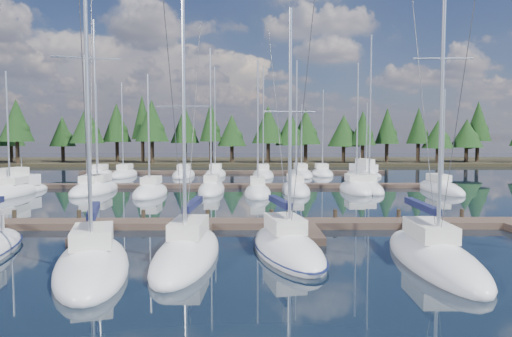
{
  "coord_description": "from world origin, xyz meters",
  "views": [
    {
      "loc": [
        2.65,
        -9.24,
        5.35
      ],
      "look_at": [
        3.07,
        22.0,
        3.27
      ],
      "focal_mm": 32.0,
      "sensor_mm": 36.0,
      "label": 1
    }
  ],
  "objects_px": {
    "front_sailboat_5": "(433,256)",
    "motor_yacht_left": "(16,188)",
    "main_dock": "(205,226)",
    "front_sailboat_2": "(92,264)",
    "front_sailboat_3": "(187,253)",
    "motor_yacht_right": "(363,173)",
    "front_sailboat_4": "(287,248)"
  },
  "relations": [
    {
      "from": "front_sailboat_2",
      "to": "motor_yacht_left",
      "type": "bearing_deg",
      "value": 122.07
    },
    {
      "from": "front_sailboat_5",
      "to": "motor_yacht_right",
      "type": "bearing_deg",
      "value": 79.6
    },
    {
      "from": "front_sailboat_4",
      "to": "front_sailboat_5",
      "type": "relative_size",
      "value": 0.76
    },
    {
      "from": "front_sailboat_2",
      "to": "front_sailboat_3",
      "type": "bearing_deg",
      "value": 25.52
    },
    {
      "from": "front_sailboat_3",
      "to": "front_sailboat_4",
      "type": "relative_size",
      "value": 1.03
    },
    {
      "from": "motor_yacht_right",
      "to": "front_sailboat_3",
      "type": "bearing_deg",
      "value": -112.98
    },
    {
      "from": "front_sailboat_3",
      "to": "motor_yacht_left",
      "type": "distance_m",
      "value": 31.91
    },
    {
      "from": "front_sailboat_5",
      "to": "motor_yacht_left",
      "type": "distance_m",
      "value": 39.98
    },
    {
      "from": "main_dock",
      "to": "front_sailboat_4",
      "type": "bearing_deg",
      "value": -53.22
    },
    {
      "from": "front_sailboat_2",
      "to": "motor_yacht_right",
      "type": "distance_m",
      "value": 51.63
    },
    {
      "from": "front_sailboat_4",
      "to": "motor_yacht_right",
      "type": "relative_size",
      "value": 1.41
    },
    {
      "from": "front_sailboat_3",
      "to": "motor_yacht_right",
      "type": "distance_m",
      "value": 48.58
    },
    {
      "from": "front_sailboat_3",
      "to": "main_dock",
      "type": "bearing_deg",
      "value": 88.95
    },
    {
      "from": "front_sailboat_4",
      "to": "motor_yacht_right",
      "type": "distance_m",
      "value": 46.18
    },
    {
      "from": "front_sailboat_5",
      "to": "motor_yacht_left",
      "type": "xyz_separation_m",
      "value": [
        -30.78,
        25.51,
        0.16
      ]
    },
    {
      "from": "main_dock",
      "to": "front_sailboat_2",
      "type": "relative_size",
      "value": 2.88
    },
    {
      "from": "main_dock",
      "to": "motor_yacht_left",
      "type": "height_order",
      "value": "motor_yacht_left"
    },
    {
      "from": "motor_yacht_left",
      "to": "front_sailboat_4",
      "type": "bearing_deg",
      "value": -44.07
    },
    {
      "from": "main_dock",
      "to": "motor_yacht_left",
      "type": "distance_m",
      "value": 27.14
    },
    {
      "from": "front_sailboat_2",
      "to": "front_sailboat_4",
      "type": "height_order",
      "value": "front_sailboat_2"
    },
    {
      "from": "motor_yacht_right",
      "to": "front_sailboat_4",
      "type": "bearing_deg",
      "value": -108.28
    },
    {
      "from": "motor_yacht_right",
      "to": "front_sailboat_2",
      "type": "bearing_deg",
      "value": -115.91
    },
    {
      "from": "main_dock",
      "to": "front_sailboat_5",
      "type": "bearing_deg",
      "value": -35.48
    },
    {
      "from": "front_sailboat_2",
      "to": "motor_yacht_right",
      "type": "height_order",
      "value": "front_sailboat_2"
    },
    {
      "from": "main_dock",
      "to": "front_sailboat_4",
      "type": "relative_size",
      "value": 3.71
    },
    {
      "from": "front_sailboat_5",
      "to": "main_dock",
      "type": "bearing_deg",
      "value": 144.52
    },
    {
      "from": "front_sailboat_2",
      "to": "motor_yacht_left",
      "type": "xyz_separation_m",
      "value": [
        -16.57,
        26.45,
        0.16
      ]
    },
    {
      "from": "front_sailboat_2",
      "to": "motor_yacht_left",
      "type": "distance_m",
      "value": 31.21
    },
    {
      "from": "front_sailboat_2",
      "to": "front_sailboat_4",
      "type": "bearing_deg",
      "value": 17.77
    },
    {
      "from": "motor_yacht_left",
      "to": "motor_yacht_right",
      "type": "height_order",
      "value": "motor_yacht_left"
    },
    {
      "from": "front_sailboat_5",
      "to": "front_sailboat_4",
      "type": "bearing_deg",
      "value": 164.95
    },
    {
      "from": "motor_yacht_left",
      "to": "main_dock",
      "type": "bearing_deg",
      "value": -41.63
    }
  ]
}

